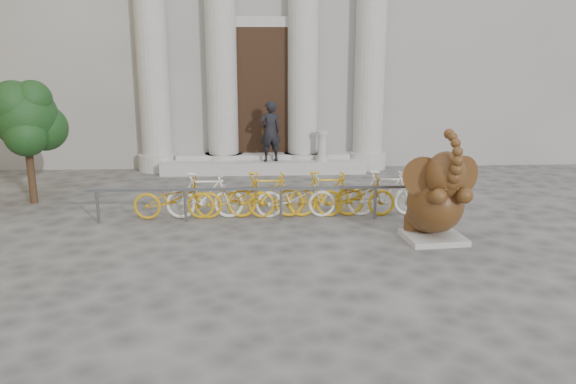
{
  "coord_description": "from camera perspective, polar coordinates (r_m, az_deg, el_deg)",
  "views": [
    {
      "loc": [
        -0.16,
        -7.14,
        3.41
      ],
      "look_at": [
        0.35,
        2.29,
        1.1
      ],
      "focal_mm": 35.0,
      "sensor_mm": 36.0,
      "label": 1
    }
  ],
  "objects": [
    {
      "name": "ground",
      "position": [
        7.91,
        -1.66,
        -11.79
      ],
      "size": [
        80.0,
        80.0,
        0.0
      ],
      "primitive_type": "plane",
      "color": "#474442",
      "rests_on": "ground"
    },
    {
      "name": "entrance_steps",
      "position": [
        16.85,
        -2.5,
        2.69
      ],
      "size": [
        6.0,
        1.2,
        0.36
      ],
      "primitive_type": "cube",
      "color": "#A8A59E",
      "rests_on": "ground"
    },
    {
      "name": "elephant_statue",
      "position": [
        10.76,
        14.84,
        -0.85
      ],
      "size": [
        1.44,
        1.63,
        2.15
      ],
      "rotation": [
        0.0,
        0.0,
        0.09
      ],
      "color": "#A8A59E",
      "rests_on": "ground"
    },
    {
      "name": "bike_rack",
      "position": [
        12.01,
        -0.83,
        -0.27
      ],
      "size": [
        8.0,
        0.53,
        1.0
      ],
      "color": "slate",
      "rests_on": "ground"
    },
    {
      "name": "tree",
      "position": [
        14.26,
        -25.06,
        6.8
      ],
      "size": [
        1.65,
        1.51,
        2.87
      ],
      "color": "#332114",
      "rests_on": "ground"
    },
    {
      "name": "pedestrian",
      "position": [
        16.43,
        -1.83,
        6.17
      ],
      "size": [
        0.74,
        0.59,
        1.76
      ],
      "primitive_type": "imported",
      "rotation": [
        0.0,
        0.0,
        3.44
      ],
      "color": "black",
      "rests_on": "entrance_steps"
    },
    {
      "name": "balustrade_post",
      "position": [
        16.56,
        3.47,
        4.56
      ],
      "size": [
        0.36,
        0.36,
        0.89
      ],
      "color": "#A8A59E",
      "rests_on": "entrance_steps"
    }
  ]
}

